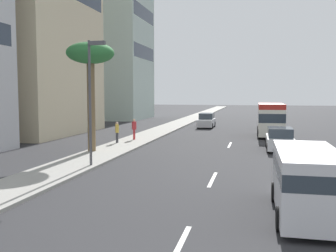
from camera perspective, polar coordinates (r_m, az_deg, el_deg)
The scene contains 14 objects.
ground_plane at distance 36.69m, azimuth 9.62°, elevation -1.57°, with size 198.00×198.00×0.00m, color #2D2D30.
sidewalk_right at distance 37.91m, azimuth -2.36°, elevation -1.18°, with size 162.00×3.01×0.15m, color #9E9B93.
lane_stripe_near at distance 10.70m, azimuth 1.62°, elevation -17.31°, with size 3.20×0.16×0.01m, color silver.
lane_stripe_mid at distance 18.52m, azimuth 6.56°, elevation -7.79°, with size 3.20×0.16×0.01m, color silver.
lane_stripe_far at distance 30.82m, azimuth 9.04°, elevation -2.76°, with size 3.20×0.16×0.01m, color silver.
car_lead at distance 45.89m, azimuth 14.60°, elevation 0.57°, with size 4.24×1.79×1.62m.
car_second at distance 46.06m, azimuth 5.67°, elevation 0.76°, with size 4.48×1.81×1.70m.
car_third at distance 28.73m, azimuth 16.06°, elevation -1.91°, with size 4.47×1.86×1.61m.
van_fourth at distance 13.57m, azimuth 19.73°, elevation -7.24°, with size 5.27×2.08×2.20m.
minibus_fifth at distance 37.55m, azimuth 14.84°, elevation 1.07°, with size 6.33×2.42×3.07m.
pedestrian_near_lamp at distance 32.80m, azimuth -4.99°, elevation -0.30°, with size 0.38×0.38×1.75m.
pedestrian_mid_block at distance 30.79m, azimuth -7.48°, elevation -0.77°, with size 0.39×0.36×1.66m.
palm_tree at distance 26.65m, azimuth -11.31°, elevation 9.69°, with size 3.17×3.17×7.27m.
street_lamp at distance 21.26m, azimuth -11.13°, elevation 5.40°, with size 0.24×0.97×6.69m.
Camera 1 is at (-4.92, -1.89, 4.04)m, focal length 41.57 mm.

